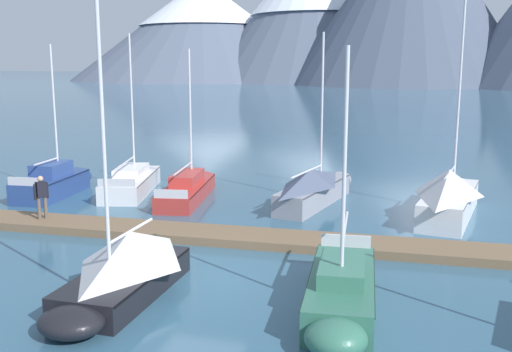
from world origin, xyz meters
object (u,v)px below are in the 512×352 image
Objects in this scene: sailboat_mid_dock_port at (190,187)px; sailboat_second_berth at (133,180)px; sailboat_end_of_dock at (450,193)px; sailboat_outer_slip at (341,293)px; sailboat_nearest_berth at (56,181)px; person_on_dock at (41,194)px; sailboat_far_berth at (316,186)px; sailboat_mid_dock_starboard at (123,268)px.

sailboat_second_berth is at bearing 173.49° from sailboat_mid_dock_port.
sailboat_end_of_dock reaches higher than sailboat_second_berth.
sailboat_outer_slip is (9.03, -10.99, 0.05)m from sailboat_mid_dock_port.
sailboat_nearest_berth is 5.92m from person_on_dock.
sailboat_mid_dock_port reaches higher than person_on_dock.
sailboat_nearest_berth is at bearing -168.18° from sailboat_mid_dock_port.
sailboat_second_berth is at bearing 137.13° from sailboat_outer_slip.
sailboat_second_berth is 9.19m from sailboat_far_berth.
sailboat_mid_dock_starboard is at bearing -173.13° from sailboat_outer_slip.
sailboat_second_berth is at bearing -178.84° from sailboat_far_berth.
sailboat_mid_dock_port is 1.12× the size of sailboat_outer_slip.
sailboat_mid_dock_starboard is at bearing -47.04° from sailboat_nearest_berth.
sailboat_mid_dock_starboard is (6.42, -12.06, 0.26)m from sailboat_second_berth.
sailboat_outer_slip is (5.81, 0.70, -0.26)m from sailboat_mid_dock_starboard.
sailboat_outer_slip is (12.24, -11.36, -0.00)m from sailboat_second_berth.
sailboat_far_berth is 0.81× the size of sailboat_end_of_dock.
sailboat_mid_dock_port is 6.01m from sailboat_far_berth.
sailboat_end_of_dock reaches higher than person_on_dock.
sailboat_far_berth is at bearing 36.54° from person_on_dock.
sailboat_nearest_berth is 0.93× the size of sailboat_second_berth.
sailboat_far_berth is (9.18, 0.19, 0.25)m from sailboat_second_berth.
sailboat_second_berth is 0.82× the size of sailboat_end_of_dock.
person_on_dock is at bearing -143.46° from sailboat_far_berth.
sailboat_outer_slip is (15.45, -9.65, -0.08)m from sailboat_nearest_berth.
sailboat_mid_dock_port is (6.42, 1.34, -0.13)m from sailboat_nearest_berth.
sailboat_nearest_berth is 4.21× the size of person_on_dock.
sailboat_outer_slip is at bearing -31.98° from sailboat_nearest_berth.
sailboat_mid_dock_port is at bearing 179.36° from sailboat_end_of_dock.
sailboat_far_berth reaches higher than sailboat_mid_dock_port.
sailboat_second_berth is 1.15× the size of sailboat_outer_slip.
sailboat_second_berth reaches higher than sailboat_outer_slip.
sailboat_end_of_dock reaches higher than sailboat_mid_dock_starboard.
sailboat_second_berth is 14.93m from sailboat_end_of_dock.
sailboat_nearest_berth reaches higher than sailboat_mid_dock_port.
sailboat_end_of_dock is 5.53× the size of person_on_dock.
sailboat_mid_dock_starboard is 5.86m from sailboat_outer_slip.
sailboat_mid_dock_starboard is at bearing -61.96° from sailboat_second_berth.
sailboat_mid_dock_port is 0.91× the size of sailboat_mid_dock_starboard.
person_on_dock is (-3.39, -6.39, 0.77)m from sailboat_mid_dock_port.
sailboat_end_of_dock is at bearing -6.78° from sailboat_far_berth.
sailboat_end_of_dock is (8.49, 11.56, 0.19)m from sailboat_mid_dock_starboard.
sailboat_far_berth is at bearing 5.27° from sailboat_mid_dock_port.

